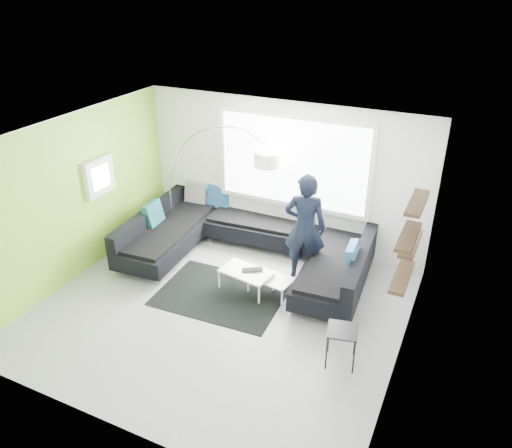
{
  "coord_description": "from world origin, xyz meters",
  "views": [
    {
      "loc": [
        3.24,
        -5.56,
        4.85
      ],
      "look_at": [
        0.2,
        0.9,
        1.16
      ],
      "focal_mm": 35.0,
      "sensor_mm": 36.0,
      "label": 1
    }
  ],
  "objects_px": {
    "arc_lamp": "(169,182)",
    "side_table": "(341,346)",
    "sectional_sofa": "(250,244)",
    "coffee_table": "(258,282)",
    "person": "(305,227)",
    "laptop": "(253,272)"
  },
  "relations": [
    {
      "from": "arc_lamp",
      "to": "side_table",
      "type": "relative_size",
      "value": 4.35
    },
    {
      "from": "arc_lamp",
      "to": "person",
      "type": "height_order",
      "value": "arc_lamp"
    },
    {
      "from": "coffee_table",
      "to": "person",
      "type": "xyz_separation_m",
      "value": [
        0.5,
        0.77,
        0.78
      ]
    },
    {
      "from": "arc_lamp",
      "to": "side_table",
      "type": "height_order",
      "value": "arc_lamp"
    },
    {
      "from": "sectional_sofa",
      "to": "coffee_table",
      "type": "bearing_deg",
      "value": -59.08
    },
    {
      "from": "coffee_table",
      "to": "person",
      "type": "distance_m",
      "value": 1.21
    },
    {
      "from": "side_table",
      "to": "laptop",
      "type": "xyz_separation_m",
      "value": [
        -1.82,
        1.03,
        0.1
      ]
    },
    {
      "from": "arc_lamp",
      "to": "laptop",
      "type": "distance_m",
      "value": 2.57
    },
    {
      "from": "person",
      "to": "laptop",
      "type": "xyz_separation_m",
      "value": [
        -0.6,
        -0.79,
        -0.59
      ]
    },
    {
      "from": "coffee_table",
      "to": "arc_lamp",
      "type": "height_order",
      "value": "arc_lamp"
    },
    {
      "from": "sectional_sofa",
      "to": "person",
      "type": "xyz_separation_m",
      "value": [
        1.03,
        0.02,
        0.56
      ]
    },
    {
      "from": "coffee_table",
      "to": "laptop",
      "type": "xyz_separation_m",
      "value": [
        -0.1,
        -0.02,
        0.19
      ]
    },
    {
      "from": "arc_lamp",
      "to": "laptop",
      "type": "height_order",
      "value": "arc_lamp"
    },
    {
      "from": "sectional_sofa",
      "to": "person",
      "type": "height_order",
      "value": "person"
    },
    {
      "from": "coffee_table",
      "to": "person",
      "type": "height_order",
      "value": "person"
    },
    {
      "from": "arc_lamp",
      "to": "side_table",
      "type": "distance_m",
      "value": 4.61
    },
    {
      "from": "sectional_sofa",
      "to": "arc_lamp",
      "type": "distance_m",
      "value": 1.98
    },
    {
      "from": "coffee_table",
      "to": "sectional_sofa",
      "type": "bearing_deg",
      "value": 134.03
    },
    {
      "from": "sectional_sofa",
      "to": "side_table",
      "type": "height_order",
      "value": "sectional_sofa"
    },
    {
      "from": "coffee_table",
      "to": "person",
      "type": "relative_size",
      "value": 0.57
    },
    {
      "from": "person",
      "to": "laptop",
      "type": "distance_m",
      "value": 1.15
    },
    {
      "from": "side_table",
      "to": "laptop",
      "type": "height_order",
      "value": "side_table"
    }
  ]
}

